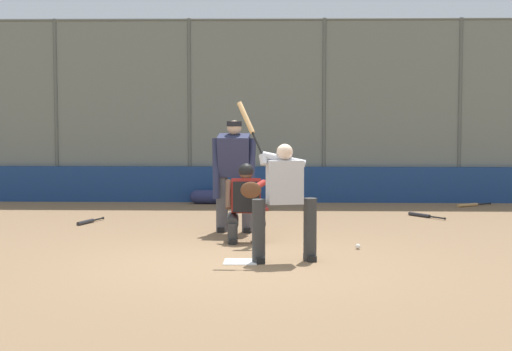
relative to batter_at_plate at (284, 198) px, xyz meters
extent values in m
plane|color=#846647|center=(0.56, 0.07, -0.84)|extent=(160.00, 160.00, 0.00)
cube|color=white|center=(0.56, 0.07, -0.83)|extent=(0.43, 0.43, 0.01)
cylinder|color=#515651|center=(-3.71, -7.10, 1.10)|extent=(0.08, 0.08, 3.87)
cylinder|color=#515651|center=(-0.87, -7.10, 1.10)|extent=(0.08, 0.08, 3.87)
cylinder|color=#515651|center=(1.98, -7.10, 1.10)|extent=(0.08, 0.08, 3.87)
cylinder|color=#515651|center=(4.83, -7.10, 1.10)|extent=(0.08, 0.08, 3.87)
cube|color=slate|center=(0.56, -7.10, 1.10)|extent=(19.94, 0.01, 3.87)
cylinder|color=#515651|center=(0.56, -7.10, 3.00)|extent=(19.94, 0.06, 0.06)
cube|color=navy|center=(0.56, -7.00, -0.46)|extent=(19.54, 0.18, 0.75)
cube|color=slate|center=(4.03, -9.12, -0.78)|extent=(13.96, 1.95, 0.12)
cube|color=slate|center=(4.03, -8.57, -0.62)|extent=(13.96, 0.55, 0.44)
cube|color=#B7BABC|center=(4.03, -8.57, -0.36)|extent=(13.96, 0.24, 0.08)
cube|color=slate|center=(4.03, -9.12, -0.46)|extent=(13.96, 0.55, 0.76)
cube|color=#B7BABC|center=(4.03, -9.12, -0.04)|extent=(13.96, 0.24, 0.08)
cube|color=slate|center=(4.03, -9.67, -0.30)|extent=(13.96, 0.55, 1.08)
cube|color=#B7BABC|center=(4.03, -9.67, 0.28)|extent=(13.96, 0.24, 0.08)
cylinder|color=#333333|center=(-0.35, -0.08, -0.42)|extent=(0.17, 0.17, 0.82)
cube|color=black|center=(-0.35, -0.08, -0.80)|extent=(0.17, 0.30, 0.08)
cylinder|color=#333333|center=(0.32, 0.08, -0.42)|extent=(0.17, 0.17, 0.82)
cube|color=black|center=(0.32, 0.08, -0.80)|extent=(0.17, 0.30, 0.08)
cube|color=#B7B7BC|center=(-0.01, 0.00, 0.21)|extent=(0.49, 0.36, 0.57)
sphere|color=beige|center=(-0.01, 0.00, 0.60)|extent=(0.21, 0.21, 0.21)
cylinder|color=#B7B7BC|center=(0.00, -0.02, 0.50)|extent=(0.59, 0.18, 0.21)
cylinder|color=#B7B7BC|center=(0.26, 0.04, 0.50)|extent=(0.15, 0.17, 0.16)
sphere|color=black|center=(0.28, 0.02, 0.56)|extent=(0.04, 0.04, 0.04)
cylinder|color=black|center=(0.34, -0.04, 0.70)|extent=(0.17, 0.16, 0.30)
cylinder|color=tan|center=(0.50, -0.18, 1.04)|extent=(0.27, 0.25, 0.42)
cylinder|color=#333333|center=(0.34, -1.44, -0.68)|extent=(0.15, 0.15, 0.30)
cylinder|color=#333333|center=(0.35, -1.64, -0.51)|extent=(0.20, 0.46, 0.23)
cube|color=black|center=(0.34, -1.44, -0.80)|extent=(0.11, 0.26, 0.08)
cylinder|color=#333333|center=(0.75, -1.42, -0.68)|extent=(0.15, 0.15, 0.30)
cylinder|color=#333333|center=(0.76, -1.62, -0.51)|extent=(0.20, 0.46, 0.23)
cube|color=black|center=(0.75, -1.42, -0.80)|extent=(0.11, 0.26, 0.08)
cube|color=maroon|center=(0.56, -1.67, -0.15)|extent=(0.45, 0.37, 0.54)
cube|color=black|center=(0.55, -1.53, -0.15)|extent=(0.40, 0.15, 0.45)
sphere|color=brown|center=(0.56, -1.67, 0.19)|extent=(0.20, 0.20, 0.20)
sphere|color=black|center=(0.56, -1.67, 0.23)|extent=(0.23, 0.23, 0.23)
cylinder|color=maroon|center=(0.38, -1.44, 0.02)|extent=(0.26, 0.53, 0.16)
ellipsoid|color=#56331E|center=(0.47, -1.20, -0.02)|extent=(0.30, 0.11, 0.24)
cylinder|color=brown|center=(0.82, -1.66, -0.13)|extent=(0.11, 0.31, 0.44)
cylinder|color=#4C4C51|center=(0.57, -2.62, -0.38)|extent=(0.19, 0.19, 0.92)
cube|color=black|center=(0.57, -2.62, -0.80)|extent=(0.13, 0.29, 0.08)
cylinder|color=#4C4C51|center=(0.99, -2.65, -0.38)|extent=(0.19, 0.19, 0.92)
cube|color=black|center=(0.99, -2.65, -0.80)|extent=(0.13, 0.29, 0.08)
cube|color=#282D4C|center=(0.78, -2.57, 0.41)|extent=(0.53, 0.48, 0.70)
sphere|color=tan|center=(0.78, -2.57, 0.85)|extent=(0.23, 0.23, 0.23)
cylinder|color=black|center=(0.78, -2.57, 0.91)|extent=(0.24, 0.24, 0.08)
cylinder|color=#282D4C|center=(0.50, -2.48, 0.19)|extent=(0.18, 0.26, 0.97)
cylinder|color=#282D4C|center=(1.07, -2.53, 0.19)|extent=(0.14, 0.25, 0.97)
sphere|color=black|center=(0.39, -6.28, -0.80)|extent=(0.04, 0.04, 0.04)
cylinder|color=black|center=(0.37, -6.10, -0.80)|extent=(0.06, 0.37, 0.03)
cylinder|color=maroon|center=(0.33, -5.66, -0.80)|extent=(0.12, 0.51, 0.07)
sphere|color=black|center=(-4.26, -6.57, -0.80)|extent=(0.04, 0.04, 0.04)
cylinder|color=black|center=(-4.11, -6.48, -0.80)|extent=(0.33, 0.21, 0.03)
cylinder|color=tan|center=(-3.73, -6.26, -0.80)|extent=(0.47, 0.31, 0.07)
sphere|color=black|center=(3.21, -4.04, -0.80)|extent=(0.04, 0.04, 0.04)
cylinder|color=black|center=(3.27, -3.87, -0.80)|extent=(0.14, 0.34, 0.03)
cylinder|color=#28282D|center=(3.40, -3.48, -0.80)|extent=(0.22, 0.48, 0.07)
sphere|color=black|center=(-2.88, -4.14, -0.80)|extent=(0.04, 0.04, 0.04)
cylinder|color=black|center=(-2.77, -4.29, -0.80)|extent=(0.24, 0.31, 0.03)
cylinder|color=#28282D|center=(-2.51, -4.64, -0.80)|extent=(0.36, 0.45, 0.07)
sphere|color=white|center=(-1.06, -1.01, -0.80)|extent=(0.07, 0.07, 0.07)
cylinder|color=navy|center=(1.27, -6.63, -0.69)|extent=(1.05, 0.29, 0.29)
sphere|color=navy|center=(0.74, -6.63, -0.69)|extent=(0.28, 0.28, 0.28)
sphere|color=navy|center=(1.79, -6.63, -0.69)|extent=(0.28, 0.28, 0.28)
camera|label=1|loc=(0.03, 11.01, 1.17)|focal=60.00mm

